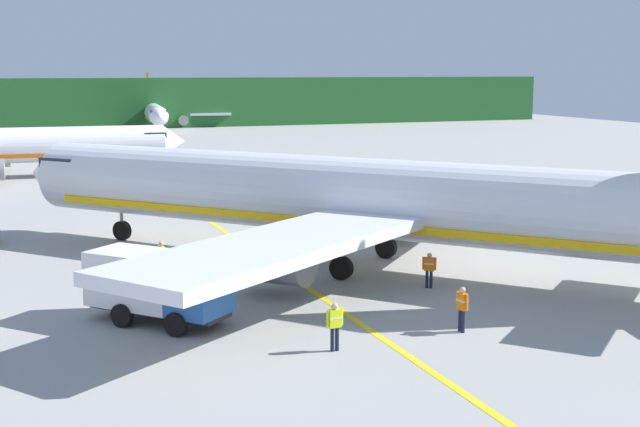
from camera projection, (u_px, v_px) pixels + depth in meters
name	position (u px, v px, depth m)	size (l,w,h in m)	color
airliner_foreground	(348.00, 198.00, 41.79)	(30.68, 33.54, 11.90)	silver
airliner_far_taxiway	(153.00, 112.00, 142.03)	(26.39, 31.91, 9.10)	white
service_truck_pushback	(157.00, 284.00, 32.70)	(5.37, 5.64, 2.69)	#2659A5
crew_marshaller	(162.00, 257.00, 39.68)	(0.28, 0.63, 1.77)	#191E33
crew_loader_left	(335.00, 323.00, 29.45)	(0.63, 0.26, 1.70)	#191E33
crew_loader_right	(462.00, 305.00, 31.59)	(0.29, 0.63, 1.72)	#191E33
crew_supervisor	(429.00, 267.00, 37.98)	(0.52, 0.45, 1.60)	#191E33
apron_guide_line	(318.00, 295.00, 36.97)	(0.30, 60.00, 0.01)	yellow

